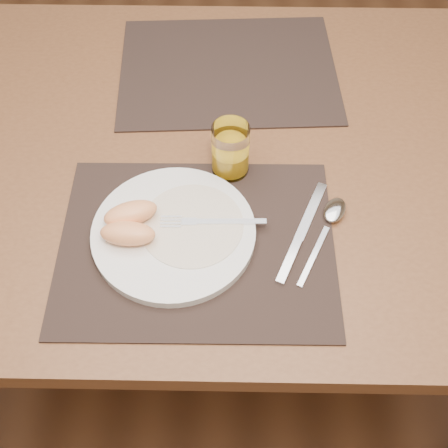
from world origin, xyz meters
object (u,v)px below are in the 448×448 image
placemat_near (197,244)px  juice_glass (230,152)px  table (216,176)px  fork (204,222)px  plate (174,232)px  placemat_far (228,70)px  spoon (332,216)px  knife (298,239)px

placemat_near → juice_glass: bearing=72.0°
table → fork: size_ratio=8.01×
table → placemat_near: bearing=-96.7°
plate → table: bearing=72.5°
plate → placemat_near: bearing=-22.4°
placemat_far → spoon: bearing=-65.0°
plate → spoon: plate is taller
knife → placemat_near: bearing=-176.8°
plate → spoon: bearing=8.4°
placemat_near → plate: plate is taller
table → spoon: 0.28m
fork → knife: bearing=-7.9°
plate → spoon: size_ratio=1.48×
fork → knife: (0.16, -0.02, -0.02)m
table → juice_glass: bearing=-64.2°
placemat_near → fork: size_ratio=2.57×
placemat_near → juice_glass: juice_glass is taller
table → fork: (-0.02, -0.19, 0.11)m
placemat_near → table: bearing=83.3°
placemat_near → plate: (-0.04, 0.02, 0.01)m
spoon → plate: bearing=-171.6°
juice_glass → knife: bearing=-53.6°
placemat_far → knife: knife is taller
juice_glass → placemat_far: bearing=91.5°
table → spoon: (0.20, -0.17, 0.09)m
knife → spoon: spoon is taller
placemat_far → placemat_near: bearing=-95.9°
spoon → placemat_far: bearing=115.0°
placemat_near → placemat_far: same height
table → plate: plate is taller
placemat_far → fork: 0.41m
fork → spoon: 0.22m
plate → spoon: (0.26, 0.04, -0.00)m
plate → placemat_far: bearing=78.8°
spoon → fork: bearing=-173.7°
placemat_far → spoon: spoon is taller
placemat_near → spoon: spoon is taller
placemat_near → spoon: 0.23m
table → placemat_far: (0.02, 0.22, 0.09)m
fork → juice_glass: juice_glass is taller
placemat_far → juice_glass: bearing=-88.5°
knife → table: bearing=123.8°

